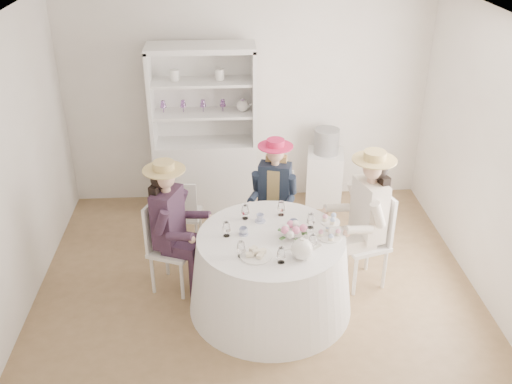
{
  "coord_description": "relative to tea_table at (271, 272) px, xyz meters",
  "views": [
    {
      "loc": [
        -0.3,
        -4.77,
        3.67
      ],
      "look_at": [
        0.0,
        0.1,
        1.05
      ],
      "focal_mm": 40.0,
      "sensor_mm": 36.0,
      "label": 1
    }
  ],
  "objects": [
    {
      "name": "spare_chair",
      "position": [
        -0.88,
        1.07,
        0.07
      ],
      "size": [
        0.4,
        0.4,
        0.87
      ],
      "rotation": [
        0.0,
        0.0,
        3.03
      ],
      "color": "silver",
      "rests_on": "ground"
    },
    {
      "name": "guest_left",
      "position": [
        -0.96,
        0.36,
        0.41
      ],
      "size": [
        0.59,
        0.54,
        1.42
      ],
      "rotation": [
        0.0,
        0.0,
        1.19
      ],
      "color": "silver",
      "rests_on": "ground"
    },
    {
      "name": "flower_arrangement",
      "position": [
        0.19,
        -0.04,
        0.5
      ],
      "size": [
        0.2,
        0.2,
        0.07
      ],
      "rotation": [
        0.0,
        0.0,
        0.17
      ],
      "color": "pink",
      "rests_on": "tea_table"
    },
    {
      "name": "stemware_set",
      "position": [
        -0.0,
        -0.0,
        0.48
      ],
      "size": [
        0.88,
        0.89,
        0.15
      ],
      "color": "white",
      "rests_on": "tea_table"
    },
    {
      "name": "flower_bowl",
      "position": [
        0.23,
        0.01,
        0.43
      ],
      "size": [
        0.23,
        0.23,
        0.05
      ],
      "primitive_type": "imported",
      "rotation": [
        0.0,
        0.0,
        -0.17
      ],
      "color": "white",
      "rests_on": "tea_table"
    },
    {
      "name": "teacup_c",
      "position": [
        0.23,
        0.16,
        0.44
      ],
      "size": [
        0.11,
        0.11,
        0.07
      ],
      "primitive_type": "imported",
      "rotation": [
        0.0,
        0.0,
        -0.25
      ],
      "color": "white",
      "rests_on": "tea_table"
    },
    {
      "name": "cupcake_stand",
      "position": [
        0.54,
        -0.03,
        0.48
      ],
      "size": [
        0.24,
        0.24,
        0.23
      ],
      "rotation": [
        0.0,
        0.0,
        0.11
      ],
      "color": "white",
      "rests_on": "tea_table"
    },
    {
      "name": "sandwich_plate",
      "position": [
        -0.16,
        -0.3,
        0.42
      ],
      "size": [
        0.29,
        0.29,
        0.06
      ],
      "rotation": [
        0.0,
        0.0,
        0.11
      ],
      "color": "white",
      "rests_on": "tea_table"
    },
    {
      "name": "hatbox",
      "position": [
        0.87,
        2.07,
        0.46
      ],
      "size": [
        0.34,
        0.34,
        0.31
      ],
      "primitive_type": "cylinder",
      "rotation": [
        0.0,
        0.0,
        -0.08
      ],
      "color": "black",
      "rests_on": "side_table"
    },
    {
      "name": "ground",
      "position": [
        -0.11,
        0.32,
        -0.4
      ],
      "size": [
        4.5,
        4.5,
        0.0
      ],
      "primitive_type": "plane",
      "color": "olive",
      "rests_on": "ground"
    },
    {
      "name": "tea_table",
      "position": [
        0.0,
        0.0,
        0.0
      ],
      "size": [
        1.59,
        1.59,
        0.8
      ],
      "rotation": [
        0.0,
        0.0,
        0.42
      ],
      "color": "white",
      "rests_on": "ground"
    },
    {
      "name": "teacup_b",
      "position": [
        -0.08,
        0.28,
        0.44
      ],
      "size": [
        0.08,
        0.08,
        0.07
      ],
      "primitive_type": "imported",
      "rotation": [
        0.0,
        0.0,
        0.1
      ],
      "color": "white",
      "rests_on": "tea_table"
    },
    {
      "name": "guest_mid",
      "position": [
        0.12,
        1.02,
        0.36
      ],
      "size": [
        0.5,
        0.54,
        1.34
      ],
      "rotation": [
        0.0,
        0.0,
        -0.27
      ],
      "color": "silver",
      "rests_on": "ground"
    },
    {
      "name": "guest_right",
      "position": [
        0.97,
        0.32,
        0.45
      ],
      "size": [
        0.61,
        0.56,
        1.5
      ],
      "rotation": [
        0.0,
        0.0,
        -1.28
      ],
      "color": "silver",
      "rests_on": "ground"
    },
    {
      "name": "teacup_a",
      "position": [
        -0.25,
        0.06,
        0.43
      ],
      "size": [
        0.11,
        0.11,
        0.06
      ],
      "primitive_type": "imported",
      "rotation": [
        0.0,
        0.0,
        0.39
      ],
      "color": "white",
      "rests_on": "tea_table"
    },
    {
      "name": "wall_left",
      "position": [
        -2.36,
        0.32,
        0.95
      ],
      "size": [
        0.0,
        4.5,
        4.5
      ],
      "primitive_type": "plane",
      "rotation": [
        1.57,
        0.0,
        1.57
      ],
      "color": "silver",
      "rests_on": "ground"
    },
    {
      "name": "side_table",
      "position": [
        0.87,
        2.07,
        -0.05
      ],
      "size": [
        0.52,
        0.52,
        0.7
      ],
      "primitive_type": "cube",
      "rotation": [
        0.0,
        0.0,
        -0.17
      ],
      "color": "silver",
      "rests_on": "ground"
    },
    {
      "name": "hutch",
      "position": [
        -0.65,
        2.0,
        0.35
      ],
      "size": [
        1.31,
        0.64,
        2.1
      ],
      "rotation": [
        0.0,
        0.0,
        -0.14
      ],
      "color": "silver",
      "rests_on": "ground"
    },
    {
      "name": "wall_front",
      "position": [
        -0.11,
        -1.68,
        0.95
      ],
      "size": [
        4.5,
        0.0,
        4.5
      ],
      "primitive_type": "plane",
      "rotation": [
        -1.57,
        0.0,
        0.0
      ],
      "color": "silver",
      "rests_on": "ground"
    },
    {
      "name": "wall_right",
      "position": [
        2.14,
        0.32,
        0.95
      ],
      "size": [
        0.0,
        4.5,
        4.5
      ],
      "primitive_type": "plane",
      "rotation": [
        1.57,
        0.0,
        -1.57
      ],
      "color": "silver",
      "rests_on": "ground"
    },
    {
      "name": "wall_back",
      "position": [
        -0.11,
        2.32,
        0.95
      ],
      "size": [
        4.5,
        0.0,
        4.5
      ],
      "primitive_type": "plane",
      "rotation": [
        1.57,
        0.0,
        0.0
      ],
      "color": "silver",
      "rests_on": "ground"
    },
    {
      "name": "table_teapot",
      "position": [
        0.24,
        -0.35,
        0.49
      ],
      "size": [
        0.27,
        0.19,
        0.21
      ],
      "rotation": [
        0.0,
        0.0,
        -0.3
      ],
      "color": "white",
      "rests_on": "tea_table"
    },
    {
      "name": "ceiling",
      "position": [
        -0.11,
        0.32,
        2.3
      ],
      "size": [
        4.5,
        4.5,
        0.0
      ],
      "primitive_type": "plane",
      "rotation": [
        3.14,
        0.0,
        0.0
      ],
      "color": "white",
      "rests_on": "wall_back"
    }
  ]
}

